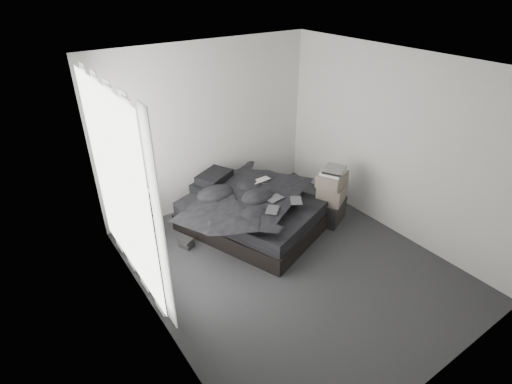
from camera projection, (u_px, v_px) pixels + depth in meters
floor at (290, 265)px, 5.34m from camera, size 3.60×4.20×0.01m
ceiling at (301, 66)px, 4.06m from camera, size 3.60×4.20×0.01m
wall_back at (208, 128)px, 6.20m from camera, size 3.60×0.01×2.60m
wall_front at (462, 278)px, 3.20m from camera, size 3.60×0.01×2.60m
wall_left at (149, 229)px, 3.80m from camera, size 0.01×4.20×2.60m
wall_right at (394, 145)px, 5.60m from camera, size 0.01×4.20×2.60m
window_left at (120, 186)px, 4.43m from camera, size 0.02×2.00×2.30m
curtain_left at (125, 191)px, 4.49m from camera, size 0.06×2.12×2.48m
bed at (252, 220)px, 6.04m from camera, size 2.01×2.29×0.26m
mattress at (252, 207)px, 5.93m from camera, size 1.94×2.22×0.20m
duvet at (254, 196)px, 5.80m from camera, size 1.88×2.02×0.22m
pillow_lower at (211, 185)px, 6.18m from camera, size 0.67×0.56×0.13m
pillow_upper at (214, 177)px, 6.16m from camera, size 0.65×0.57×0.12m
laptop at (263, 178)px, 6.04m from camera, size 0.31×0.21×0.02m
comic_a at (272, 205)px, 5.35m from camera, size 0.28×0.28×0.01m
comic_b at (275, 194)px, 5.61m from camera, size 0.26×0.19×0.01m
comic_c at (296, 196)px, 5.56m from camera, size 0.27×0.29×0.01m
side_stand at (142, 219)px, 5.59m from camera, size 0.55×0.55×0.80m
papers at (139, 193)px, 5.39m from camera, size 0.38×0.35×0.02m
floor_books at (186, 243)px, 5.65m from camera, size 0.20×0.23×0.14m
box_lower at (329, 210)px, 6.20m from camera, size 0.61×0.55×0.36m
box_mid at (332, 192)px, 6.04m from camera, size 0.58×0.54×0.28m
box_upper at (332, 179)px, 5.92m from camera, size 0.54×0.49×0.19m
art_book_white at (333, 172)px, 5.87m from camera, size 0.46×0.43×0.04m
art_book_snake at (334, 169)px, 5.85m from camera, size 0.46×0.43×0.03m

